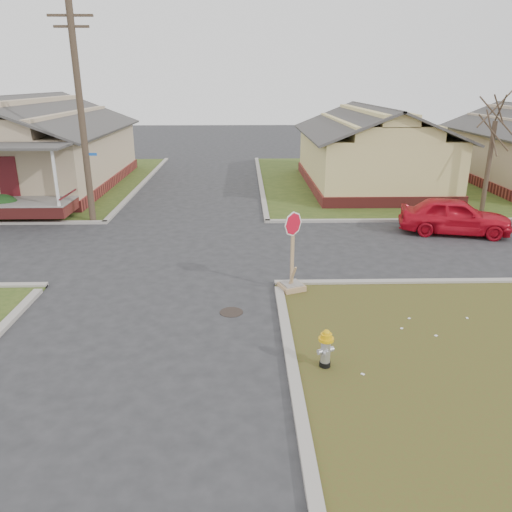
{
  "coord_description": "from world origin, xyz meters",
  "views": [
    {
      "loc": [
        2.57,
        -12.86,
        5.99
      ],
      "look_at": [
        2.91,
        1.0,
        1.1
      ],
      "focal_mm": 35.0,
      "sensor_mm": 36.0,
      "label": 1
    }
  ],
  "objects_px": {
    "utility_pole": "(81,114)",
    "fire_hydrant": "(326,346)",
    "red_sedan": "(455,216)",
    "stop_sign": "(292,273)"
  },
  "relations": [
    {
      "from": "fire_hydrant",
      "to": "stop_sign",
      "type": "bearing_deg",
      "value": 72.11
    },
    {
      "from": "stop_sign",
      "to": "red_sedan",
      "type": "relative_size",
      "value": 0.55
    },
    {
      "from": "utility_pole",
      "to": "red_sedan",
      "type": "bearing_deg",
      "value": -7.97
    },
    {
      "from": "utility_pole",
      "to": "fire_hydrant",
      "type": "distance_m",
      "value": 15.48
    },
    {
      "from": "utility_pole",
      "to": "fire_hydrant",
      "type": "xyz_separation_m",
      "value": [
        8.52,
        -12.25,
        -4.12
      ]
    },
    {
      "from": "utility_pole",
      "to": "red_sedan",
      "type": "distance_m",
      "value": 16.04
    },
    {
      "from": "fire_hydrant",
      "to": "utility_pole",
      "type": "bearing_deg",
      "value": 102.37
    },
    {
      "from": "utility_pole",
      "to": "fire_hydrant",
      "type": "relative_size",
      "value": 10.07
    },
    {
      "from": "utility_pole",
      "to": "stop_sign",
      "type": "height_order",
      "value": "utility_pole"
    },
    {
      "from": "stop_sign",
      "to": "fire_hydrant",
      "type": "bearing_deg",
      "value": -107.04
    }
  ]
}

